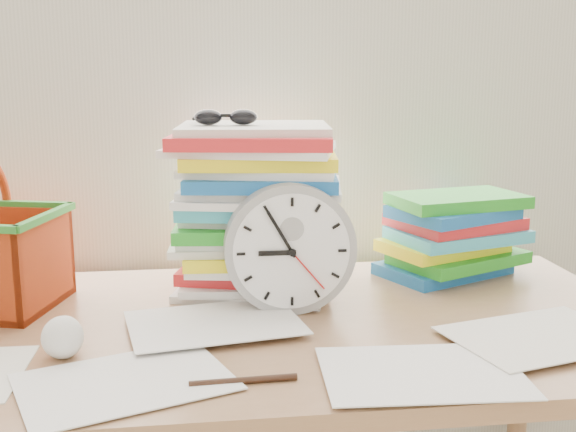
{
  "coord_description": "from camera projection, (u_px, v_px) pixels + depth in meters",
  "views": [
    {
      "loc": [
        -0.09,
        0.43,
        1.18
      ],
      "look_at": [
        0.07,
        1.6,
        0.93
      ],
      "focal_mm": 45.0,
      "sensor_mm": 36.0,
      "label": 1
    }
  ],
  "objects": [
    {
      "name": "curtain",
      "position": [
        231.0,
        6.0,
        1.49
      ],
      "size": [
        2.4,
        0.01,
        2.5
      ],
      "primitive_type": "cube",
      "color": "beige",
      "rests_on": "room_shell"
    },
    {
      "name": "desk",
      "position": [
        249.0,
        362.0,
        1.25
      ],
      "size": [
        1.4,
        0.7,
        0.75
      ],
      "color": "#926744",
      "rests_on": "ground"
    },
    {
      "name": "paper_stack",
      "position": [
        256.0,
        209.0,
        1.38
      ],
      "size": [
        0.36,
        0.32,
        0.32
      ],
      "primitive_type": null,
      "rotation": [
        0.0,
        0.0,
        -0.16
      ],
      "color": "white",
      "rests_on": "desk"
    },
    {
      "name": "clock",
      "position": [
        290.0,
        248.0,
        1.26
      ],
      "size": [
        0.23,
        0.05,
        0.23
      ],
      "primitive_type": "cylinder",
      "rotation": [
        1.57,
        0.0,
        0.0
      ],
      "color": "#99999A",
      "rests_on": "desk"
    },
    {
      "name": "sunglasses",
      "position": [
        226.0,
        117.0,
        1.33
      ],
      "size": [
        0.14,
        0.12,
        0.03
      ],
      "primitive_type": null,
      "rotation": [
        0.0,
        0.0,
        -0.06
      ],
      "color": "black",
      "rests_on": "paper_stack"
    },
    {
      "name": "book_stack",
      "position": [
        450.0,
        234.0,
        1.5
      ],
      "size": [
        0.34,
        0.29,
        0.17
      ],
      "primitive_type": null,
      "rotation": [
        0.0,
        0.0,
        0.3
      ],
      "color": "white",
      "rests_on": "desk"
    },
    {
      "name": "crumpled_ball",
      "position": [
        62.0,
        337.0,
        1.08
      ],
      "size": [
        0.06,
        0.06,
        0.06
      ],
      "primitive_type": "sphere",
      "color": "white",
      "rests_on": "desk"
    },
    {
      "name": "pen",
      "position": [
        243.0,
        381.0,
        0.99
      ],
      "size": [
        0.15,
        0.02,
        0.01
      ],
      "primitive_type": "cylinder",
      "rotation": [
        0.0,
        1.57,
        0.05
      ],
      "color": "black",
      "rests_on": "desk"
    },
    {
      "name": "scattered_papers",
      "position": [
        249.0,
        318.0,
        1.23
      ],
      "size": [
        1.26,
        0.42,
        0.02
      ],
      "primitive_type": null,
      "color": "white",
      "rests_on": "desk"
    }
  ]
}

